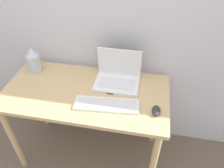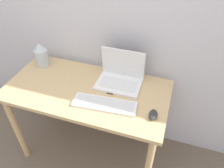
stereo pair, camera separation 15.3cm
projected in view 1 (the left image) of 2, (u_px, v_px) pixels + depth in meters
The scene contains 7 objects.
wall_back at pixel (95, 10), 1.61m from camera, with size 6.00×0.05×2.50m.
desk at pixel (86, 102), 1.70m from camera, with size 1.23×0.62×0.77m.
laptop at pixel (118, 76), 1.68m from camera, with size 0.34×0.24×0.26m.
keyboard at pixel (107, 105), 1.50m from camera, with size 0.45×0.17×0.02m.
mouse at pixel (156, 111), 1.45m from camera, with size 0.06×0.10×0.04m.
vase at pixel (33, 60), 1.77m from camera, with size 0.11×0.11×0.21m.
mp3_player at pixel (111, 91), 1.62m from camera, with size 0.05×0.06×0.01m.
Camera 1 is at (0.43, -0.85, 1.85)m, focal length 35.00 mm.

